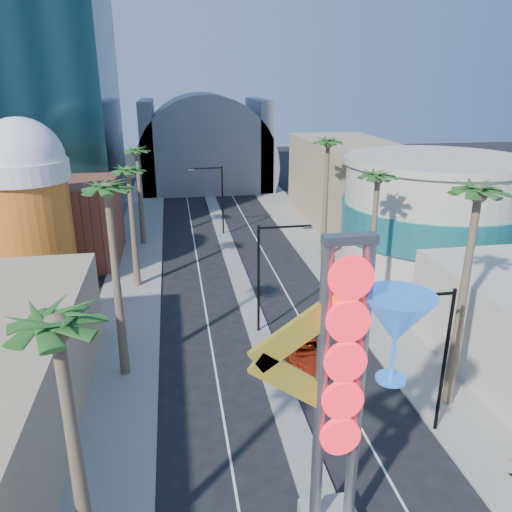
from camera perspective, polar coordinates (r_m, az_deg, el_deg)
The scene contains 21 objects.
sidewalk_west at distance 49.69m, azimuth -13.60°, elevation -1.10°, with size 5.00×100.00×0.15m, color gray.
sidewalk_east at distance 51.74m, azimuth 7.84°, elevation 0.12°, with size 5.00×100.00×0.15m, color gray.
median at distance 52.64m, azimuth -3.06°, elevation 0.62°, with size 1.60×84.00×0.15m, color gray.
hotel_tower at distance 66.03m, azimuth -26.54°, elevation 24.58°, with size 20.00×20.00×50.00m, color black.
brick_filler_west at distance 52.27m, azimuth -20.88°, elevation 3.70°, with size 10.00×10.00×8.00m, color brown.
filler_east at distance 64.39m, azimuth 10.22°, elevation 8.42°, with size 10.00×20.00×10.00m, color #9A8763.
beer_mug at distance 44.04m, azimuth -24.60°, elevation 5.57°, with size 7.00×7.00×14.50m.
turquoise_building at distance 49.13m, azimuth 19.39°, elevation 4.42°, with size 16.60×16.60×10.60m.
canopy at distance 84.63m, azimuth -5.84°, elevation 10.80°, with size 22.00×16.00×22.00m.
neon_sign at distance 18.61m, azimuth 12.14°, elevation -13.10°, with size 6.53×2.60×12.55m.
streetlight_0 at distance 34.33m, azimuth 1.20°, elevation -1.43°, with size 3.79×0.25×8.00m.
streetlight_1 at distance 57.03m, azimuth -4.41°, elevation 7.11°, with size 3.79×0.25×8.00m.
streetlight_2 at distance 26.11m, azimuth 20.02°, elevation -10.02°, with size 3.45×0.25×8.00m.
palm_0 at distance 15.72m, azimuth -21.62°, elevation -9.59°, with size 2.40×2.40×11.70m.
palm_1 at distance 28.42m, azimuth -16.51°, elevation 5.81°, with size 2.40×2.40×12.70m.
palm_2 at distance 42.32m, azimuth -14.33°, elevation 8.51°, with size 2.40×2.40×11.20m.
palm_3 at distance 54.13m, azimuth -13.44°, elevation 10.92°, with size 2.40×2.40×11.20m.
palm_5 at distance 26.56m, azimuth 23.88°, elevation 4.98°, with size 2.40×2.40×13.20m.
palm_6 at distance 37.18m, azimuth 13.69°, elevation 7.79°, with size 2.40×2.40×11.70m.
palm_7 at distance 48.13m, azimuth 8.21°, elevation 11.83°, with size 2.40×2.40×12.70m.
red_pickup at distance 32.72m, azimuth 5.58°, elevation -10.65°, with size 2.56×5.55×1.54m, color #A8260C.
Camera 1 is at (-5.48, -11.45, 17.25)m, focal length 35.00 mm.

